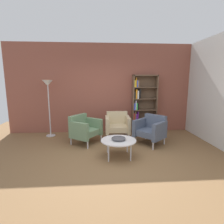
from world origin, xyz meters
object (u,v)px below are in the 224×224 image
at_px(bookshelf_tall, 142,104).
at_px(floor_lamp_torchiere, 48,90).
at_px(coffee_table_low, 119,141).
at_px(armchair_spare_guest, 117,125).
at_px(armchair_by_bookshelf, 151,129).
at_px(armchair_corner_red, 84,129).
at_px(decorative_bowl, 119,138).

xyz_separation_m(bookshelf_tall, floor_lamp_torchiere, (-2.95, -0.24, 0.49)).
relative_size(coffee_table_low, armchair_spare_guest, 1.03).
bearing_deg(coffee_table_low, armchair_by_bookshelf, 39.06).
distance_m(armchair_corner_red, armchair_spare_guest, 1.03).
height_order(coffee_table_low, armchair_by_bookshelf, armchair_by_bookshelf).
xyz_separation_m(decorative_bowl, floor_lamp_torchiere, (-1.96, 1.70, 1.01)).
relative_size(coffee_table_low, armchair_by_bookshelf, 0.84).
bearing_deg(decorative_bowl, armchair_spare_guest, 85.22).
height_order(bookshelf_tall, coffee_table_low, bookshelf_tall).
relative_size(coffee_table_low, decorative_bowl, 2.50).
xyz_separation_m(bookshelf_tall, armchair_corner_red, (-1.83, -0.96, -0.54)).
bearing_deg(armchair_by_bookshelf, decorative_bowl, -92.71).
bearing_deg(armchair_by_bookshelf, coffee_table_low, -92.71).
xyz_separation_m(decorative_bowl, armchair_spare_guest, (0.11, 1.36, -0.02)).
relative_size(decorative_bowl, armchair_corner_red, 0.34).
bearing_deg(floor_lamp_torchiere, decorative_bowl, -40.85).
bearing_deg(armchair_spare_guest, armchair_corner_red, -156.72).
height_order(bookshelf_tall, armchair_spare_guest, bookshelf_tall).
bearing_deg(coffee_table_low, armchair_spare_guest, 85.22).
height_order(coffee_table_low, armchair_corner_red, armchair_corner_red).
xyz_separation_m(coffee_table_low, armchair_corner_red, (-0.85, 0.98, 0.04)).
relative_size(armchair_spare_guest, floor_lamp_torchiere, 0.45).
xyz_separation_m(bookshelf_tall, coffee_table_low, (-0.98, -1.93, -0.59)).
relative_size(armchair_corner_red, floor_lamp_torchiere, 0.54).
bearing_deg(decorative_bowl, floor_lamp_torchiere, 139.15).
xyz_separation_m(armchair_corner_red, armchair_by_bookshelf, (1.82, -0.19, 0.00)).
distance_m(armchair_corner_red, floor_lamp_torchiere, 1.68).
xyz_separation_m(coffee_table_low, armchair_spare_guest, (0.11, 1.36, 0.04)).
bearing_deg(bookshelf_tall, armchair_corner_red, -152.40).
bearing_deg(decorative_bowl, armchair_by_bookshelf, 39.06).
bearing_deg(bookshelf_tall, decorative_bowl, -116.99).
distance_m(bookshelf_tall, decorative_bowl, 2.23).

